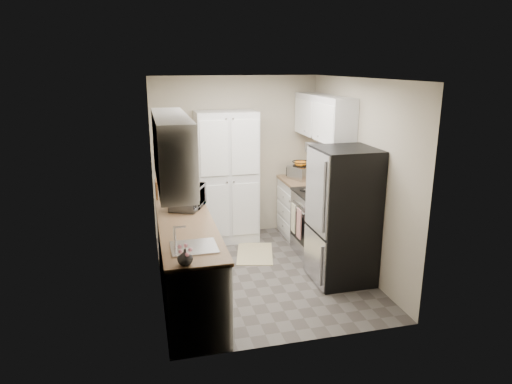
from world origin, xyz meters
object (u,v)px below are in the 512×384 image
at_px(electric_range, 320,223).
at_px(refrigerator, 343,216).
at_px(wine_bottle, 169,189).
at_px(toaster_oven, 301,173).
at_px(pantry_cabinet, 227,177).
at_px(microwave, 188,197).

distance_m(electric_range, refrigerator, 0.88).
height_order(electric_range, wine_bottle, wine_bottle).
height_order(wine_bottle, toaster_oven, wine_bottle).
bearing_deg(electric_range, wine_bottle, 175.37).
height_order(refrigerator, toaster_oven, refrigerator).
distance_m(pantry_cabinet, refrigerator, 2.07).
xyz_separation_m(electric_range, refrigerator, (-0.03, -0.80, 0.37)).
xyz_separation_m(wine_bottle, toaster_oven, (2.08, 0.68, -0.05)).
xyz_separation_m(refrigerator, toaster_oven, (0.03, 1.65, 0.17)).
relative_size(electric_range, wine_bottle, 3.58).
distance_m(electric_range, microwave, 1.98).
bearing_deg(refrigerator, toaster_oven, 88.99).
height_order(electric_range, toaster_oven, electric_range).
distance_m(pantry_cabinet, electric_range, 1.58).
relative_size(electric_range, toaster_oven, 3.14).
distance_m(electric_range, toaster_oven, 1.01).
xyz_separation_m(microwave, toaster_oven, (1.88, 1.08, -0.03)).
relative_size(electric_range, refrigerator, 0.66).
bearing_deg(toaster_oven, pantry_cabinet, 153.90).
height_order(pantry_cabinet, toaster_oven, pantry_cabinet).
bearing_deg(toaster_oven, electric_range, -112.26).
bearing_deg(refrigerator, wine_bottle, 154.75).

